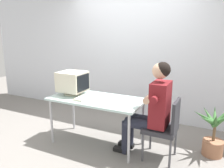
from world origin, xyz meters
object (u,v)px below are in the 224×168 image
at_px(keyboard, 85,97).
at_px(person_seated, 152,107).
at_px(crt_monitor, 73,82).
at_px(office_chair, 165,126).
at_px(potted_plant, 214,133).
at_px(desk, 96,102).

distance_m(keyboard, person_seated, 1.03).
xyz_separation_m(crt_monitor, keyboard, (0.29, -0.08, -0.19)).
height_order(office_chair, potted_plant, office_chair).
distance_m(desk, keyboard, 0.19).
height_order(desk, crt_monitor, crt_monitor).
xyz_separation_m(desk, person_seated, (0.86, 0.02, 0.05)).
xyz_separation_m(desk, office_chair, (1.05, 0.02, -0.19)).
height_order(crt_monitor, office_chair, crt_monitor).
bearing_deg(office_chair, desk, -178.88).
bearing_deg(keyboard, desk, 13.02).
relative_size(keyboard, potted_plant, 0.58).
distance_m(office_chair, potted_plant, 0.74).
distance_m(keyboard, potted_plant, 1.92).
xyz_separation_m(crt_monitor, office_chair, (1.51, -0.02, -0.45)).
bearing_deg(keyboard, person_seated, 3.33).
bearing_deg(person_seated, desk, -178.63).
relative_size(desk, crt_monitor, 3.41).
bearing_deg(keyboard, potted_plant, 14.48).
distance_m(desk, person_seated, 0.86).
relative_size(desk, person_seated, 1.05).
relative_size(office_chair, person_seated, 0.64).
bearing_deg(potted_plant, keyboard, -165.52).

